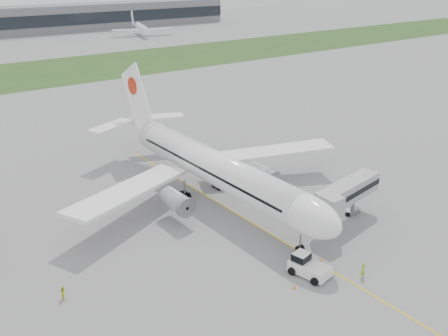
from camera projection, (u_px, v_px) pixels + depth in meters
ground at (228, 209)px, 74.45m from camera, size 600.00×600.00×0.00m
apron_markings at (250, 222)px, 70.74m from camera, size 70.00×70.00×0.04m
grass_strip at (7, 77)px, 163.50m from camera, size 600.00×50.00×0.02m
airliner at (209, 164)px, 75.94m from camera, size 48.13×53.95×17.88m
pushback_tug at (307, 265)px, 58.42m from camera, size 3.93×5.12×2.39m
jet_bridge at (345, 194)px, 68.58m from camera, size 13.30×5.70×6.19m
safety_cone_left at (295, 287)px, 55.95m from camera, size 0.38×0.38×0.52m
safety_cone_right at (321, 260)px, 61.10m from camera, size 0.37×0.37×0.51m
ground_crew_near at (363, 270)px, 57.80m from camera, size 0.71×0.48×1.91m
ground_crew_far at (64, 292)px, 54.10m from camera, size 0.72×0.85×1.57m
distant_aircraft_right at (143, 36)px, 258.62m from camera, size 37.90×35.58×11.81m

